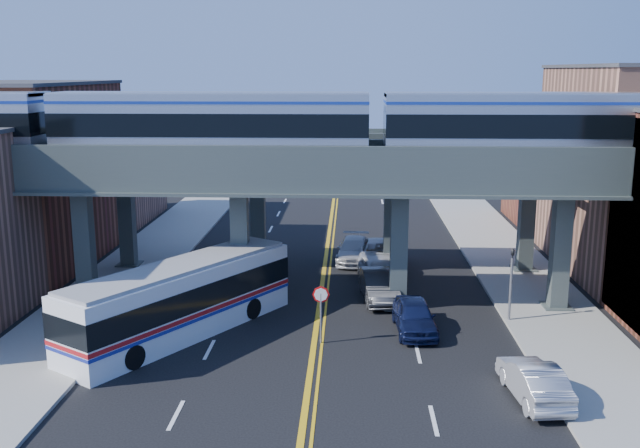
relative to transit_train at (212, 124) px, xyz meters
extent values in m
plane|color=black|center=(5.25, -8.00, -9.27)|extent=(120.00, 120.00, 0.00)
cube|color=gray|center=(-6.25, 2.00, -9.19)|extent=(5.00, 70.00, 0.16)
cube|color=gray|center=(16.75, 2.00, -9.19)|extent=(5.00, 70.00, 0.16)
cube|color=brown|center=(-13.25, 8.00, -3.77)|extent=(8.00, 14.00, 11.00)
cube|color=#A26C54|center=(-13.25, 21.00, -5.27)|extent=(8.00, 10.00, 8.00)
cube|color=#A26C54|center=(23.75, 8.00, -3.27)|extent=(8.00, 14.00, 12.00)
cube|color=brown|center=(23.75, 21.00, -4.77)|extent=(8.00, 10.00, 9.00)
cube|color=#424D49|center=(-6.75, 0.00, -6.27)|extent=(0.85, 0.85, 6.00)
cube|color=#424D49|center=(1.25, 0.00, -6.27)|extent=(0.85, 0.85, 6.00)
cube|color=#424D49|center=(9.25, 0.00, -6.27)|extent=(0.85, 0.85, 6.00)
cube|color=#424D49|center=(17.25, 0.00, -6.27)|extent=(0.85, 0.85, 6.00)
cube|color=#46504C|center=(5.25, 0.00, -2.57)|extent=(52.00, 3.60, 1.40)
cube|color=#424D49|center=(-6.75, 7.00, -6.27)|extent=(0.85, 0.85, 6.00)
cube|color=#424D49|center=(1.25, 7.00, -6.27)|extent=(0.85, 0.85, 6.00)
cube|color=#424D49|center=(9.25, 7.00, -6.27)|extent=(0.85, 0.85, 6.00)
cube|color=#424D49|center=(17.25, 7.00, -6.27)|extent=(0.85, 0.85, 6.00)
cube|color=#46504C|center=(5.25, 7.00, -2.57)|extent=(52.00, 3.60, 1.40)
cube|color=black|center=(-4.88, 0.00, -1.75)|extent=(2.21, 2.21, 0.25)
cube|color=black|center=(4.88, 0.00, -1.75)|extent=(2.21, 2.21, 0.25)
cube|color=#B6B7C1|center=(0.00, 0.00, -0.02)|extent=(15.27, 2.91, 3.21)
cube|color=black|center=(0.00, 0.00, 0.13)|extent=(15.29, 2.97, 1.10)
cube|color=black|center=(11.18, 0.00, -1.75)|extent=(2.21, 2.21, 0.25)
cube|color=#B6B7C1|center=(16.07, 0.00, -0.02)|extent=(15.27, 2.91, 3.21)
cube|color=black|center=(16.07, 0.00, 0.13)|extent=(15.29, 2.97, 1.10)
cylinder|color=slate|center=(5.55, -5.00, -8.12)|extent=(0.09, 0.09, 2.30)
cylinder|color=red|center=(5.55, -5.00, -7.02)|extent=(0.76, 0.04, 0.76)
cylinder|color=slate|center=(14.45, -2.00, -7.67)|extent=(0.12, 0.12, 3.20)
imported|color=black|center=(14.45, -2.00, -5.62)|extent=(0.15, 0.18, 0.90)
cube|color=white|center=(-0.82, -4.17, -7.69)|extent=(8.87, 11.76, 3.17)
cube|color=black|center=(-0.82, -4.17, -7.28)|extent=(8.94, 11.83, 1.07)
cube|color=#B21419|center=(-0.82, -4.17, -8.00)|extent=(8.93, 11.82, 0.18)
cylinder|color=black|center=(-2.94, -7.47, -8.76)|extent=(2.87, 2.35, 1.02)
cylinder|color=black|center=(1.04, -1.28, -8.76)|extent=(2.87, 2.35, 1.02)
imported|color=#0F1639|center=(9.81, -3.39, -8.52)|extent=(2.02, 4.51, 1.51)
imported|color=#303133|center=(8.35, 1.21, -8.49)|extent=(2.18, 4.95, 1.58)
imported|color=silver|center=(8.64, 7.61, -8.45)|extent=(2.75, 5.92, 1.64)
imported|color=#ACADB1|center=(7.05, 9.03, -8.55)|extent=(2.36, 5.09, 1.44)
imported|color=#9F9FA3|center=(13.58, -10.17, -8.55)|extent=(2.00, 4.53, 1.45)
camera|label=1|loc=(6.80, -34.76, 2.56)|focal=40.00mm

